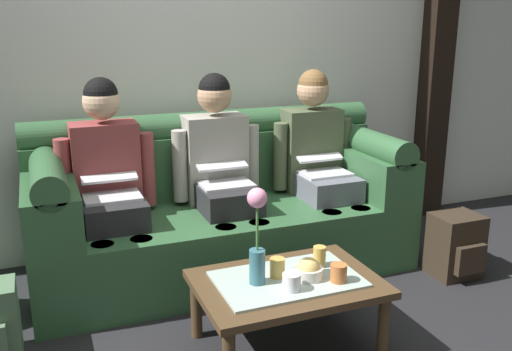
{
  "coord_description": "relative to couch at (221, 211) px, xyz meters",
  "views": [
    {
      "loc": [
        -1.02,
        -2.0,
        1.54
      ],
      "look_at": [
        0.09,
        0.81,
        0.69
      ],
      "focal_mm": 39.45,
      "sensor_mm": 36.0,
      "label": 1
    }
  ],
  "objects": [
    {
      "name": "back_wall_patterned",
      "position": [
        -0.0,
        0.53,
        1.08
      ],
      "size": [
        6.0,
        0.12,
        2.9
      ],
      "primitive_type": "cube",
      "color": "silver",
      "rests_on": "ground_plane"
    },
    {
      "name": "timber_pillar",
      "position": [
        1.89,
        0.41,
        1.08
      ],
      "size": [
        0.2,
        0.2,
        2.9
      ],
      "primitive_type": "cube",
      "color": "black",
      "rests_on": "ground_plane"
    },
    {
      "name": "couch",
      "position": [
        0.0,
        0.0,
        0.0
      ],
      "size": [
        2.27,
        0.88,
        0.96
      ],
      "color": "#2D5633",
      "rests_on": "ground_plane"
    },
    {
      "name": "person_left",
      "position": [
        -0.67,
        -0.0,
        0.29
      ],
      "size": [
        0.56,
        0.67,
        1.22
      ],
      "color": "#232326",
      "rests_on": "ground_plane"
    },
    {
      "name": "person_middle",
      "position": [
        -0.0,
        -0.0,
        0.29
      ],
      "size": [
        0.56,
        0.67,
        1.22
      ],
      "color": "#232326",
      "rests_on": "ground_plane"
    },
    {
      "name": "person_right",
      "position": [
        0.67,
        -0.0,
        0.29
      ],
      "size": [
        0.56,
        0.67,
        1.22
      ],
      "color": "#595B66",
      "rests_on": "ground_plane"
    },
    {
      "name": "coffee_table",
      "position": [
        -0.0,
        -0.99,
        -0.06
      ],
      "size": [
        0.86,
        0.6,
        0.36
      ],
      "color": "#47331E",
      "rests_on": "ground_plane"
    },
    {
      "name": "flower_vase",
      "position": [
        -0.15,
        -0.99,
        0.23
      ],
      "size": [
        0.09,
        0.09,
        0.46
      ],
      "color": "#336672",
      "rests_on": "coffee_table"
    },
    {
      "name": "snack_bowl",
      "position": [
        0.09,
        -1.03,
        0.03
      ],
      "size": [
        0.14,
        0.14,
        0.11
      ],
      "color": "silver",
      "rests_on": "coffee_table"
    },
    {
      "name": "cup_near_left",
      "position": [
        -0.04,
        -0.96,
        0.04
      ],
      "size": [
        0.07,
        0.07,
        0.09
      ],
      "primitive_type": "cylinder",
      "color": "gold",
      "rests_on": "coffee_table"
    },
    {
      "name": "cup_near_right",
      "position": [
        0.2,
        -1.11,
        0.04
      ],
      "size": [
        0.08,
        0.08,
        0.08
      ],
      "primitive_type": "cylinder",
      "color": "#B26633",
      "rests_on": "coffee_table"
    },
    {
      "name": "cup_far_center",
      "position": [
        -0.03,
        -1.11,
        0.03
      ],
      "size": [
        0.08,
        0.08,
        0.08
      ],
      "primitive_type": "cylinder",
      "color": "silver",
      "rests_on": "coffee_table"
    },
    {
      "name": "cup_far_left",
      "position": [
        0.2,
        -0.93,
        0.04
      ],
      "size": [
        0.06,
        0.06,
        0.1
      ],
      "primitive_type": "cylinder",
      "color": "gold",
      "rests_on": "coffee_table"
    },
    {
      "name": "backpack_right",
      "position": [
        1.29,
        -0.65,
        -0.18
      ],
      "size": [
        0.28,
        0.28,
        0.39
      ],
      "color": "#2D2319",
      "rests_on": "ground_plane"
    }
  ]
}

